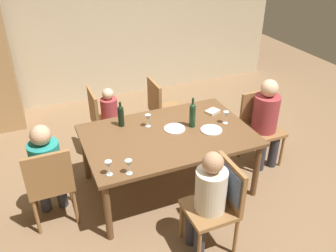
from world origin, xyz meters
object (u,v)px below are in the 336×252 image
at_px(person_child_small, 112,115).
at_px(dinner_plate_guest_left, 175,129).
at_px(chair_right_end, 259,123).
at_px(person_man_guest, 266,118).
at_px(dining_table, 168,139).
at_px(person_man_bearded, 208,196).
at_px(chair_left_end, 50,181).
at_px(wine_glass_centre, 129,164).
at_px(wine_glass_far, 109,165).
at_px(wine_bottle_tall_green, 121,115).
at_px(wine_glass_near_left, 148,118).
at_px(dinner_plate_host, 211,130).
at_px(chair_far_right, 162,107).
at_px(chair_near, 222,195).
at_px(chair_far_left, 103,118).
at_px(person_woman_host, 47,166).
at_px(wine_bottle_dark_red, 192,114).
at_px(wine_glass_near_right, 226,115).

distance_m(person_child_small, dinner_plate_guest_left, 1.05).
bearing_deg(chair_right_end, person_man_guest, 90.00).
height_order(dining_table, person_man_bearded, person_man_bearded).
bearing_deg(chair_left_end, wine_glass_centre, -31.50).
height_order(person_child_small, wine_glass_far, person_child_small).
height_order(person_man_guest, wine_bottle_tall_green, person_man_guest).
distance_m(wine_glass_near_left, dinner_plate_host, 0.72).
height_order(wine_glass_far, dinner_plate_guest_left, wine_glass_far).
height_order(dining_table, person_child_small, person_child_small).
relative_size(wine_bottle_tall_green, dinner_plate_guest_left, 1.25).
height_order(chair_left_end, dinner_plate_guest_left, chair_left_end).
bearing_deg(person_man_guest, wine_bottle_tall_green, -13.13).
bearing_deg(dinner_plate_host, person_man_bearded, -120.28).
distance_m(person_man_bearded, dinner_plate_host, 1.00).
distance_m(chair_far_right, person_man_guest, 1.40).
relative_size(wine_glass_far, dinner_plate_host, 0.62).
relative_size(chair_near, chair_far_left, 1.00).
bearing_deg(dinner_plate_host, wine_glass_near_left, 149.67).
xyz_separation_m(person_woman_host, dinner_plate_guest_left, (1.40, 0.04, 0.08)).
distance_m(person_child_small, wine_bottle_dark_red, 1.21).
height_order(dining_table, chair_left_end, chair_left_end).
bearing_deg(chair_left_end, chair_right_end, 3.84).
height_order(wine_glass_centre, wine_glass_near_right, same).
bearing_deg(wine_glass_far, person_child_small, 74.79).
relative_size(dining_table, wine_glass_near_right, 12.31).
distance_m(person_woman_host, wine_glass_centre, 0.89).
xyz_separation_m(chair_far_left, person_man_guest, (1.80, -1.00, 0.13)).
bearing_deg(chair_far_left, wine_glass_near_left, 25.85).
bearing_deg(wine_glass_near_left, person_child_small, 108.44).
relative_size(chair_far_left, person_woman_host, 0.82).
bearing_deg(wine_bottle_tall_green, wine_glass_near_left, -25.93).
relative_size(chair_far_right, dinner_plate_guest_left, 3.84).
xyz_separation_m(dining_table, wine_glass_near_left, (-0.14, 0.24, 0.17)).
bearing_deg(dinner_plate_host, dining_table, 165.72).
distance_m(person_child_small, wine_glass_near_right, 1.52).
relative_size(person_woman_host, person_child_small, 1.19).
relative_size(chair_far_left, chair_far_right, 1.00).
distance_m(chair_left_end, dinner_plate_host, 1.78).
bearing_deg(wine_bottle_dark_red, wine_glass_near_left, 157.32).
bearing_deg(chair_far_left, chair_left_end, -36.85).
xyz_separation_m(chair_far_left, wine_glass_centre, (-0.11, -1.49, 0.30)).
distance_m(person_child_small, dinner_plate_host, 1.41).
relative_size(chair_far_right, person_man_guest, 0.80).
height_order(dining_table, chair_right_end, chair_right_end).
distance_m(chair_left_end, wine_glass_centre, 0.86).
bearing_deg(chair_right_end, chair_left_end, 3.84).
xyz_separation_m(person_man_bearded, person_child_small, (-0.36, 1.95, -0.07)).
height_order(chair_left_end, person_woman_host, person_woman_host).
distance_m(chair_right_end, chair_far_right, 1.32).
bearing_deg(wine_bottle_dark_red, wine_bottle_tall_green, 156.09).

